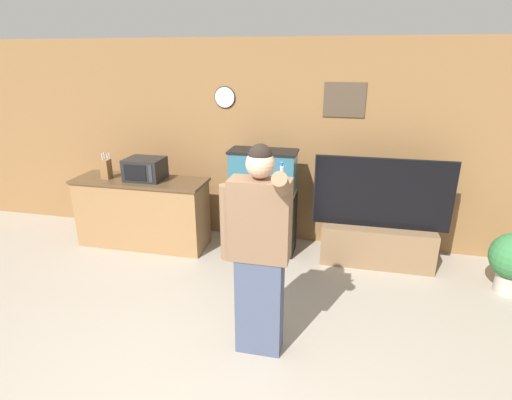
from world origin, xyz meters
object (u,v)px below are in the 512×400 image
object	(u,v)px
microwave	(145,169)
aquarium_on_stand	(263,202)
knife_block	(106,169)
counter_island	(143,212)
person_standing	(259,251)
tv_on_stand	(378,234)

from	to	relation	value
microwave	aquarium_on_stand	distance (m)	1.55
knife_block	aquarium_on_stand	size ratio (longest dim) A/B	0.25
microwave	aquarium_on_stand	xyz separation A→B (m)	(1.49, 0.16, -0.38)
aquarium_on_stand	knife_block	bearing A→B (deg)	-173.56
counter_island	person_standing	size ratio (longest dim) A/B	0.96
microwave	tv_on_stand	world-z (taller)	tv_on_stand
counter_island	knife_block	bearing A→B (deg)	-173.04
person_standing	tv_on_stand	bearing A→B (deg)	59.06
counter_island	aquarium_on_stand	world-z (taller)	aquarium_on_stand
microwave	knife_block	xyz separation A→B (m)	(-0.51, -0.07, -0.01)
tv_on_stand	counter_island	bearing A→B (deg)	-177.73
tv_on_stand	person_standing	size ratio (longest dim) A/B	0.88
aquarium_on_stand	microwave	bearing A→B (deg)	-173.92
knife_block	aquarium_on_stand	bearing A→B (deg)	6.44
aquarium_on_stand	tv_on_stand	world-z (taller)	aquarium_on_stand
microwave	person_standing	distance (m)	2.48
counter_island	microwave	distance (m)	0.59
aquarium_on_stand	tv_on_stand	size ratio (longest dim) A/B	0.84
counter_island	person_standing	xyz separation A→B (m)	(1.92, -1.66, 0.48)
aquarium_on_stand	counter_island	bearing A→B (deg)	-173.70
microwave	tv_on_stand	bearing A→B (deg)	2.04
knife_block	counter_island	bearing A→B (deg)	6.96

